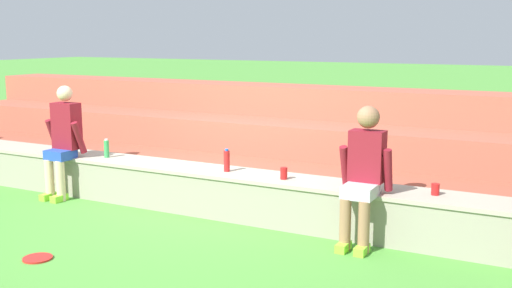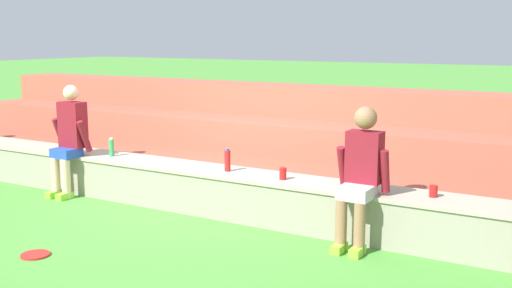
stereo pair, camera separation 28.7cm
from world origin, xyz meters
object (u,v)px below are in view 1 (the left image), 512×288
object	(u,v)px
plastic_cup_middle	(435,189)
frisbee	(38,258)
person_left_of_center	(63,139)
water_bottle_near_right	(107,149)
plastic_cup_right_end	(284,173)
water_bottle_mid_left	(227,161)
person_center	(364,172)

from	to	relation	value
plastic_cup_middle	frisbee	world-z (taller)	plastic_cup_middle
person_left_of_center	plastic_cup_middle	bearing A→B (deg)	3.82
plastic_cup_middle	frisbee	xyz separation A→B (m)	(-3.13, -2.08, -0.56)
water_bottle_near_right	plastic_cup_right_end	distance (m)	2.49
water_bottle_mid_left	plastic_cup_right_end	world-z (taller)	water_bottle_mid_left
person_center	water_bottle_near_right	size ratio (longest dim) A/B	5.70
water_bottle_mid_left	plastic_cup_middle	size ratio (longest dim) A/B	2.31
plastic_cup_right_end	plastic_cup_middle	size ratio (longest dim) A/B	1.14
person_left_of_center	plastic_cup_right_end	bearing A→B (deg)	4.23
person_center	water_bottle_near_right	world-z (taller)	person_center
person_center	plastic_cup_right_end	bearing A→B (deg)	167.74
person_center	frisbee	size ratio (longest dim) A/B	5.10
person_left_of_center	frisbee	xyz separation A→B (m)	(1.40, -1.78, -0.74)
person_left_of_center	water_bottle_mid_left	distance (m)	2.25
water_bottle_near_right	person_left_of_center	bearing A→B (deg)	-151.54
person_left_of_center	frisbee	bearing A→B (deg)	-51.65
person_center	plastic_cup_right_end	xyz separation A→B (m)	(-0.95, 0.21, -0.16)
water_bottle_near_right	person_center	bearing A→B (deg)	-4.05
plastic_cup_right_end	water_bottle_near_right	bearing A→B (deg)	179.13
water_bottle_mid_left	frisbee	bearing A→B (deg)	-111.99
water_bottle_near_right	plastic_cup_right_end	bearing A→B (deg)	-0.87
person_center	water_bottle_near_right	distance (m)	3.45
person_left_of_center	water_bottle_near_right	distance (m)	0.55
water_bottle_near_right	frisbee	xyz separation A→B (m)	(0.93, -2.03, -0.61)
person_left_of_center	water_bottle_near_right	bearing A→B (deg)	28.46
frisbee	water_bottle_near_right	bearing A→B (deg)	114.62
person_center	frisbee	bearing A→B (deg)	-144.46
person_center	water_bottle_mid_left	size ratio (longest dim) A/B	5.23
water_bottle_mid_left	frisbee	xyz separation A→B (m)	(-0.82, -2.04, -0.62)
plastic_cup_right_end	plastic_cup_middle	bearing A→B (deg)	3.05
person_left_of_center	plastic_cup_middle	size ratio (longest dim) A/B	12.57
person_left_of_center	person_center	distance (m)	3.91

